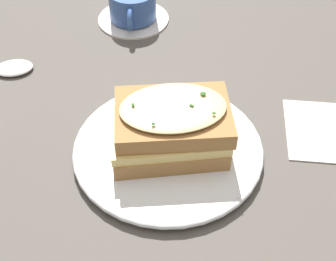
{
  "coord_description": "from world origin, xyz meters",
  "views": [
    {
      "loc": [
        -0.42,
        -0.02,
        0.47
      ],
      "look_at": [
        0.01,
        0.01,
        0.04
      ],
      "focal_mm": 50.0,
      "sensor_mm": 36.0,
      "label": 1
    }
  ],
  "objects_px": {
    "dinner_plate": "(168,149)",
    "sandwich": "(170,126)",
    "napkin": "(321,130)",
    "spoon": "(8,69)",
    "teacup_with_saucer": "(133,8)"
  },
  "relations": [
    {
      "from": "teacup_with_saucer",
      "to": "napkin",
      "type": "relative_size",
      "value": 1.14
    },
    {
      "from": "spoon",
      "to": "napkin",
      "type": "distance_m",
      "value": 0.5
    },
    {
      "from": "dinner_plate",
      "to": "napkin",
      "type": "height_order",
      "value": "dinner_plate"
    },
    {
      "from": "dinner_plate",
      "to": "sandwich",
      "type": "bearing_deg",
      "value": -34.69
    },
    {
      "from": "sandwich",
      "to": "dinner_plate",
      "type": "bearing_deg",
      "value": 145.31
    },
    {
      "from": "teacup_with_saucer",
      "to": "spoon",
      "type": "relative_size",
      "value": 0.77
    },
    {
      "from": "sandwich",
      "to": "napkin",
      "type": "distance_m",
      "value": 0.22
    },
    {
      "from": "napkin",
      "to": "spoon",
      "type": "bearing_deg",
      "value": 77.04
    },
    {
      "from": "teacup_with_saucer",
      "to": "spoon",
      "type": "bearing_deg",
      "value": -51.28
    },
    {
      "from": "dinner_plate",
      "to": "spoon",
      "type": "xyz_separation_m",
      "value": [
        0.16,
        0.27,
        -0.0
      ]
    },
    {
      "from": "spoon",
      "to": "napkin",
      "type": "relative_size",
      "value": 1.48
    },
    {
      "from": "sandwich",
      "to": "napkin",
      "type": "xyz_separation_m",
      "value": [
        0.05,
        -0.21,
        -0.05
      ]
    },
    {
      "from": "teacup_with_saucer",
      "to": "napkin",
      "type": "bearing_deg",
      "value": 45.34
    },
    {
      "from": "dinner_plate",
      "to": "napkin",
      "type": "relative_size",
      "value": 2.11
    },
    {
      "from": "dinner_plate",
      "to": "napkin",
      "type": "xyz_separation_m",
      "value": [
        0.05,
        -0.21,
        -0.01
      ]
    }
  ]
}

